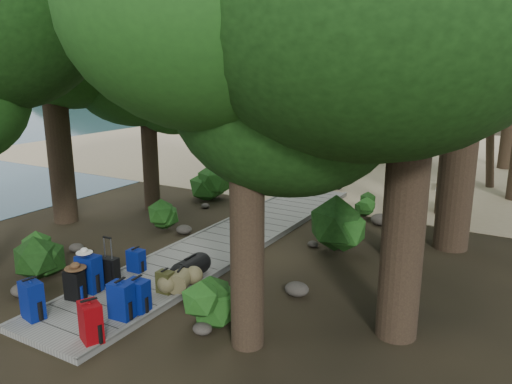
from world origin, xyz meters
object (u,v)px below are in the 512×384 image
Objects in this scene: backpack_left_d at (136,259)px; backpack_right_a at (91,320)px; backpack_right_c at (138,294)px; lone_suitcase_on_sand at (336,180)px; backpack_right_b at (121,299)px; backpack_left_c at (89,271)px; sun_lounger at (446,181)px; suitcase_on_boardwalk at (110,272)px; backpack_left_a at (32,298)px; duffel_right_black at (191,268)px; backpack_left_b at (75,283)px; duffel_right_khaki at (181,279)px; backpack_right_d at (165,281)px; kayak at (290,169)px.

backpack_right_a is (1.40, -2.54, 0.10)m from backpack_left_d.
lone_suitcase_on_sand is (-0.49, 11.16, -0.12)m from backpack_right_c.
backpack_left_c is at bearing 155.11° from backpack_right_b.
sun_lounger is (4.58, 13.00, -0.22)m from backpack_left_c.
backpack_right_a reaches higher than suitcase_on_boardwalk.
backpack_left_a is 1.05× the size of duffel_right_black.
backpack_left_b reaches higher than duffel_right_khaki.
backpack_left_b reaches higher than suitcase_on_boardwalk.
backpack_left_b is 0.87× the size of duffel_right_black.
backpack_left_c reaches higher than suitcase_on_boardwalk.
duffel_right_black is (1.35, 1.91, -0.09)m from backpack_left_b.
backpack_right_d is 0.66× the size of duffel_right_black.
backpack_left_c is 1.54m from backpack_right_d.
lone_suitcase_on_sand is (0.93, 11.40, -0.10)m from backpack_left_b.
backpack_left_c is 1.52× the size of backpack_left_d.
backpack_left_a is at bearing -154.34° from backpack_right_b.
suitcase_on_boardwalk is 12.53m from kayak.
backpack_right_c is at bearing -96.76° from kayak.
lone_suitcase_on_sand is at bearing 72.30° from duffel_right_khaki.
suitcase_on_boardwalk is at bearing -166.68° from backpack_right_d.
duffel_right_khaki is (1.52, 0.99, -0.21)m from backpack_left_c.
backpack_left_a is 12.34m from lone_suitcase_on_sand.
backpack_right_c is (0.09, 0.33, -0.03)m from backpack_right_b.
duffel_right_black is (0.02, 0.80, -0.01)m from backpack_right_d.
backpack_left_c is at bearing -97.04° from backpack_left_d.
duffel_right_black reaches higher than duffel_right_khaki.
duffel_right_khaki is (0.16, 1.48, -0.17)m from backpack_right_b.
backpack_right_d is at bearing 8.04° from suitcase_on_boardwalk.
backpack_right_b reaches higher than backpack_left_b.
backpack_left_b is 1.08× the size of suitcase_on_boardwalk.
backpack_right_a is at bearing -63.50° from backpack_left_d.
backpack_right_d is at bearing -92.29° from duffel_right_black.
backpack_right_b reaches higher than duffel_right_khaki.
backpack_right_b is 11.50m from lone_suitcase_on_sand.
lone_suitcase_on_sand is 0.36× the size of sun_lounger.
backpack_left_a is 1.85m from backpack_right_c.
duffel_right_khaki is at bearing 114.23° from backpack_right_a.
backpack_left_a is 1.29× the size of suitcase_on_boardwalk.
backpack_right_a is at bearing -97.70° from kayak.
duffel_right_black is at bearing 75.15° from backpack_left_a.
duffel_right_khaki is (1.53, 2.30, -0.18)m from backpack_left_a.
lone_suitcase_on_sand is (0.87, 9.77, -0.04)m from backpack_left_d.
suitcase_on_boardwalk is at bearing 64.84° from backpack_left_c.
backpack_right_b is at bearing -55.95° from backpack_left_d.
duffel_right_khaki is at bearing -11.59° from backpack_left_d.
backpack_left_a is at bearing -125.37° from backpack_right_d.
suitcase_on_boardwalk is at bearing -97.39° from lone_suitcase_on_sand.
sun_lounger is at bearing 64.03° from suitcase_on_boardwalk.
backpack_right_d is at bearing 23.41° from backpack_left_c.
backpack_right_b is 1.25× the size of suitcase_on_boardwalk.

